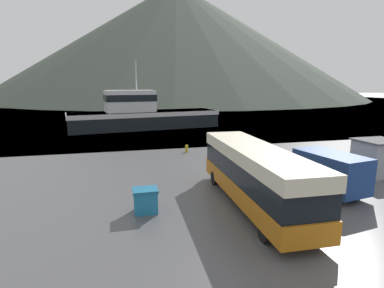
{
  "coord_description": "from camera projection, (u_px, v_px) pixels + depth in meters",
  "views": [
    {
      "loc": [
        -9.63,
        -7.85,
        6.51
      ],
      "look_at": [
        -4.2,
        14.24,
        2.0
      ],
      "focal_mm": 28.0,
      "sensor_mm": 36.0,
      "label": 1
    }
  ],
  "objects": [
    {
      "name": "water_surface",
      "position": [
        138.0,
        98.0,
        146.3
      ],
      "size": [
        240.0,
        240.0,
        0.0
      ],
      "primitive_type": "plane",
      "color": "#3D5160",
      "rests_on": "ground"
    },
    {
      "name": "tour_bus",
      "position": [
        254.0,
        173.0,
        16.16
      ],
      "size": [
        2.86,
        10.95,
        3.26
      ],
      "rotation": [
        0.0,
        0.0,
        -0.03
      ],
      "color": "#B26614",
      "rests_on": "ground"
    },
    {
      "name": "delivery_van",
      "position": [
        322.0,
        170.0,
        18.61
      ],
      "size": [
        3.13,
        6.34,
        2.49
      ],
      "rotation": [
        0.0,
        0.0,
        0.16
      ],
      "color": "navy",
      "rests_on": "ground"
    },
    {
      "name": "mooring_bollard",
      "position": [
        187.0,
        148.0,
        29.37
      ],
      "size": [
        0.31,
        0.31,
        0.75
      ],
      "color": "#B29919",
      "rests_on": "ground"
    },
    {
      "name": "fishing_boat",
      "position": [
        142.0,
        114.0,
        45.07
      ],
      "size": [
        22.82,
        8.95,
        9.95
      ],
      "rotation": [
        0.0,
        0.0,
        4.87
      ],
      "color": "black",
      "rests_on": "water_surface"
    },
    {
      "name": "dock_kiosk",
      "position": [
        377.0,
        157.0,
        21.76
      ],
      "size": [
        2.91,
        2.67,
        2.61
      ],
      "color": "#93999E",
      "rests_on": "ground"
    },
    {
      "name": "hill_backdrop",
      "position": [
        176.0,
        42.0,
        157.58
      ],
      "size": [
        183.88,
        183.88,
        57.65
      ],
      "primitive_type": "cone",
      "color": "#424C42",
      "rests_on": "ground"
    },
    {
      "name": "storage_bin",
      "position": [
        145.0,
        200.0,
        15.45
      ],
      "size": [
        1.29,
        1.05,
        1.27
      ],
      "color": "teal",
      "rests_on": "ground"
    }
  ]
}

